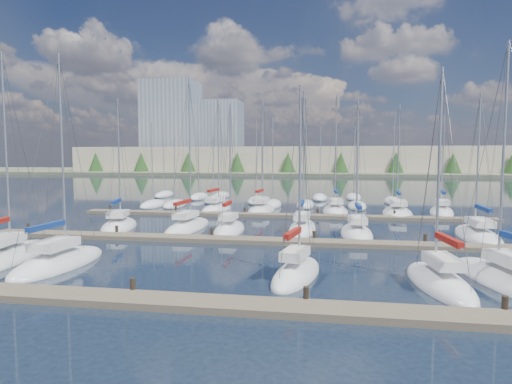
# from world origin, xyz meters

# --- Properties ---
(ground) EXTENTS (400.00, 400.00, 0.00)m
(ground) POSITION_xyz_m (0.00, 60.00, 0.00)
(ground) COLOR #1A2535
(ground) RESTS_ON ground
(dock_near) EXTENTS (44.00, 1.93, 1.10)m
(dock_near) POSITION_xyz_m (0.00, 2.01, 0.15)
(dock_near) COLOR #6B5E4C
(dock_near) RESTS_ON ground
(dock_mid) EXTENTS (44.00, 1.93, 1.10)m
(dock_mid) POSITION_xyz_m (0.00, 16.01, 0.15)
(dock_mid) COLOR #6B5E4C
(dock_mid) RESTS_ON ground
(dock_far) EXTENTS (44.00, 1.93, 1.10)m
(dock_far) POSITION_xyz_m (0.00, 30.01, 0.15)
(dock_far) COLOR #6B5E4C
(dock_far) RESTS_ON ground
(sailboat_i) EXTENTS (2.99, 8.90, 14.27)m
(sailboat_i) POSITION_xyz_m (-7.31, 20.97, 0.19)
(sailboat_i) COLOR white
(sailboat_i) RESTS_ON ground
(sailboat_h) EXTENTS (4.45, 7.74, 12.41)m
(sailboat_h) POSITION_xyz_m (-13.64, 20.53, 0.18)
(sailboat_h) COLOR white
(sailboat_h) RESTS_ON ground
(sailboat_m) EXTENTS (3.10, 8.93, 12.28)m
(sailboat_m) POSITION_xyz_m (16.78, 20.59, 0.17)
(sailboat_m) COLOR white
(sailboat_m) RESTS_ON ground
(sailboat_b) EXTENTS (4.50, 10.46, 13.69)m
(sailboat_b) POSITION_xyz_m (-15.01, 7.98, 0.17)
(sailboat_b) COLOR white
(sailboat_b) RESTS_ON ground
(sailboat_n) EXTENTS (3.45, 8.11, 14.21)m
(sailboat_n) POSITION_xyz_m (-8.06, 34.24, 0.20)
(sailboat_n) COLOR white
(sailboat_n) RESTS_ON ground
(sailboat_j) EXTENTS (2.52, 6.82, 11.68)m
(sailboat_j) POSITION_xyz_m (-3.37, 20.36, 0.19)
(sailboat_j) COLOR white
(sailboat_j) RESTS_ON ground
(sailboat_p) EXTENTS (3.14, 8.58, 14.30)m
(sailboat_p) POSITION_xyz_m (5.97, 34.89, 0.19)
(sailboat_p) COLOR white
(sailboat_p) RESTS_ON ground
(sailboat_d) EXTENTS (3.26, 6.74, 11.00)m
(sailboat_d) POSITION_xyz_m (3.30, 7.26, 0.19)
(sailboat_d) COLOR white
(sailboat_d) RESTS_ON ground
(sailboat_o) EXTENTS (3.43, 7.63, 13.93)m
(sailboat_o) POSITION_xyz_m (-2.60, 34.07, 0.19)
(sailboat_o) COLOR white
(sailboat_o) RESTS_ON ground
(sailboat_c) EXTENTS (3.22, 8.02, 13.26)m
(sailboat_c) POSITION_xyz_m (-10.83, 7.49, 0.18)
(sailboat_c) COLOR white
(sailboat_c) RESTS_ON ground
(sailboat_e) EXTENTS (3.14, 7.36, 11.63)m
(sailboat_e) POSITION_xyz_m (10.47, 6.80, 0.19)
(sailboat_e) COLOR white
(sailboat_e) RESTS_ON ground
(sailboat_r) EXTENTS (3.96, 8.88, 14.01)m
(sailboat_r) POSITION_xyz_m (17.93, 35.72, 0.19)
(sailboat_r) COLOR white
(sailboat_r) RESTS_ON ground
(sailboat_f) EXTENTS (4.42, 9.50, 13.06)m
(sailboat_f) POSITION_xyz_m (13.94, 7.70, 0.18)
(sailboat_f) COLOR white
(sailboat_f) RESTS_ON ground
(sailboat_k) EXTENTS (2.48, 8.51, 12.93)m
(sailboat_k) POSITION_xyz_m (2.84, 21.88, 0.19)
(sailboat_k) COLOR white
(sailboat_k) RESTS_ON ground
(sailboat_l) EXTENTS (2.72, 7.72, 11.77)m
(sailboat_l) POSITION_xyz_m (7.37, 20.34, 0.18)
(sailboat_l) COLOR white
(sailboat_l) RESTS_ON ground
(sailboat_q) EXTENTS (3.97, 9.28, 12.96)m
(sailboat_q) POSITION_xyz_m (12.80, 34.07, 0.17)
(sailboat_q) COLOR white
(sailboat_q) RESTS_ON ground
(distant_boats) EXTENTS (36.93, 20.75, 13.30)m
(distant_boats) POSITION_xyz_m (-4.34, 43.76, 0.29)
(distant_boats) COLOR #9EA0A5
(distant_boats) RESTS_ON ground
(shoreline) EXTENTS (400.00, 60.00, 38.00)m
(shoreline) POSITION_xyz_m (-13.29, 149.77, 7.44)
(shoreline) COLOR #666B51
(shoreline) RESTS_ON ground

